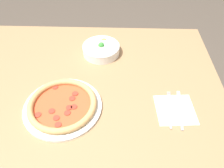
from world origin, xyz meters
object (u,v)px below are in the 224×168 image
(bowl, at_px, (101,49))
(knife, at_px, (180,111))
(pizza, at_px, (62,105))
(fork, at_px, (170,109))

(bowl, relative_size, knife, 0.96)
(pizza, distance_m, fork, 0.44)
(pizza, height_order, fork, pizza)
(pizza, relative_size, bowl, 1.66)
(knife, bearing_deg, pizza, 95.32)
(fork, bearing_deg, pizza, 96.15)
(fork, height_order, knife, same)
(bowl, bearing_deg, knife, -47.35)
(pizza, bearing_deg, bowl, 70.40)
(pizza, bearing_deg, knife, -0.43)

